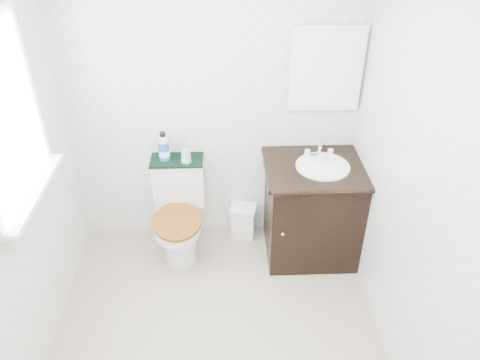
{
  "coord_description": "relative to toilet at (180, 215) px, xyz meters",
  "views": [
    {
      "loc": [
        0.08,
        -2.0,
        2.62
      ],
      "look_at": [
        0.19,
        0.75,
        0.8
      ],
      "focal_mm": 35.0,
      "sensor_mm": 36.0,
      "label": 1
    }
  ],
  "objects": [
    {
      "name": "window",
      "position": [
        -0.78,
        -0.72,
        1.21
      ],
      "size": [
        0.02,
        0.7,
        0.9
      ],
      "primitive_type": "cube",
      "color": "white",
      "rests_on": "wall_left"
    },
    {
      "name": "mouthwash_bottle",
      "position": [
        -0.09,
        0.12,
        0.55
      ],
      "size": [
        0.08,
        0.08,
        0.23
      ],
      "color": "blue",
      "rests_on": "towel"
    },
    {
      "name": "wall_back",
      "position": [
        0.29,
        0.23,
        0.86
      ],
      "size": [
        2.4,
        0.0,
        2.4
      ],
      "primitive_type": "plane",
      "rotation": [
        1.57,
        0.0,
        0.0
      ],
      "color": "silver",
      "rests_on": "ground"
    },
    {
      "name": "floor",
      "position": [
        0.29,
        -0.97,
        -0.34
      ],
      "size": [
        2.4,
        2.4,
        0.0
      ],
      "primitive_type": "plane",
      "color": "#A89B87",
      "rests_on": "ground"
    },
    {
      "name": "wall_right",
      "position": [
        1.39,
        -0.97,
        0.86
      ],
      "size": [
        0.0,
        2.4,
        2.4
      ],
      "primitive_type": "plane",
      "rotation": [
        1.57,
        0.0,
        -1.57
      ],
      "color": "silver",
      "rests_on": "ground"
    },
    {
      "name": "toilet",
      "position": [
        0.0,
        0.0,
        0.0
      ],
      "size": [
        0.41,
        0.63,
        0.76
      ],
      "color": "white",
      "rests_on": "floor"
    },
    {
      "name": "trash_bin",
      "position": [
        0.51,
        0.13,
        -0.18
      ],
      "size": [
        0.24,
        0.2,
        0.3
      ],
      "color": "white",
      "rests_on": "floor"
    },
    {
      "name": "soap_bar",
      "position": [
        1.04,
        0.06,
        0.49
      ],
      "size": [
        0.07,
        0.05,
        0.02
      ],
      "primitive_type": "ellipsoid",
      "color": "#165E6C",
      "rests_on": "vanity"
    },
    {
      "name": "vanity",
      "position": [
        1.05,
        -0.07,
        0.1
      ],
      "size": [
        0.75,
        0.64,
        0.92
      ],
      "color": "black",
      "rests_on": "floor"
    },
    {
      "name": "towel",
      "position": [
        -0.0,
        0.12,
        0.44
      ],
      "size": [
        0.4,
        0.22,
        0.02
      ],
      "primitive_type": "cube",
      "color": "black",
      "rests_on": "toilet"
    },
    {
      "name": "cup",
      "position": [
        0.08,
        0.08,
        0.49
      ],
      "size": [
        0.08,
        0.08,
        0.1
      ],
      "primitive_type": "cone",
      "color": "#7FB4D0",
      "rests_on": "towel"
    },
    {
      "name": "mirror",
      "position": [
        1.1,
        0.21,
        1.11
      ],
      "size": [
        0.5,
        0.02,
        0.6
      ],
      "primitive_type": "cube",
      "color": "silver",
      "rests_on": "wall_back"
    }
  ]
}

